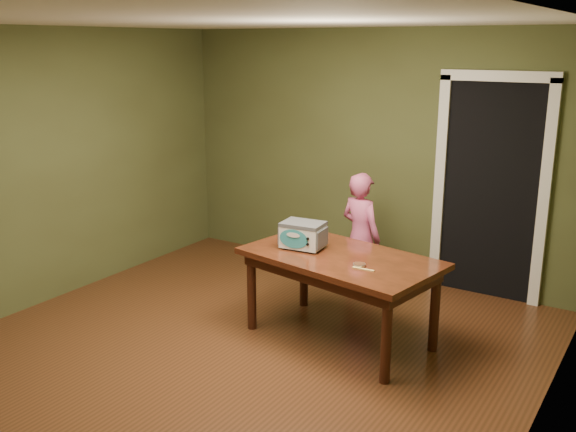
{
  "coord_description": "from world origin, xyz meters",
  "views": [
    {
      "loc": [
        2.89,
        -3.66,
        2.45
      ],
      "look_at": [
        -0.07,
        1.0,
        0.95
      ],
      "focal_mm": 40.0,
      "sensor_mm": 36.0,
      "label": 1
    }
  ],
  "objects": [
    {
      "name": "doorway",
      "position": [
        1.3,
        2.78,
        1.06
      ],
      "size": [
        1.1,
        0.66,
        2.25
      ],
      "color": "black",
      "rests_on": "ground"
    },
    {
      "name": "floor",
      "position": [
        0.0,
        0.0,
        0.0
      ],
      "size": [
        5.0,
        5.0,
        0.0
      ],
      "primitive_type": "plane",
      "color": "#592F19",
      "rests_on": "ground"
    },
    {
      "name": "room_shell",
      "position": [
        0.0,
        0.0,
        1.71
      ],
      "size": [
        4.52,
        5.02,
        2.61
      ],
      "color": "#4C552D",
      "rests_on": "ground"
    },
    {
      "name": "dining_table",
      "position": [
        0.57,
        0.81,
        0.65
      ],
      "size": [
        1.73,
        1.16,
        0.75
      ],
      "rotation": [
        0.0,
        0.0,
        -0.17
      ],
      "color": "#33170B",
      "rests_on": "floor"
    },
    {
      "name": "spatula",
      "position": [
        0.87,
        0.6,
        0.75
      ],
      "size": [
        0.18,
        0.03,
        0.01
      ],
      "primitive_type": "cube",
      "rotation": [
        0.0,
        0.0,
        0.04
      ],
      "color": "#DCB25F",
      "rests_on": "dining_table"
    },
    {
      "name": "toy_oven",
      "position": [
        0.2,
        0.81,
        0.87
      ],
      "size": [
        0.39,
        0.29,
        0.23
      ],
      "rotation": [
        0.0,
        0.0,
        0.11
      ],
      "color": "#4C4F54",
      "rests_on": "dining_table"
    },
    {
      "name": "baking_pan",
      "position": [
        0.81,
        0.65,
        0.76
      ],
      "size": [
        0.1,
        0.1,
        0.02
      ],
      "color": "silver",
      "rests_on": "dining_table"
    },
    {
      "name": "child",
      "position": [
        0.3,
        1.73,
        0.63
      ],
      "size": [
        0.53,
        0.42,
        1.26
      ],
      "primitive_type": "imported",
      "rotation": [
        0.0,
        0.0,
        2.85
      ],
      "color": "#C4517C",
      "rests_on": "floor"
    }
  ]
}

